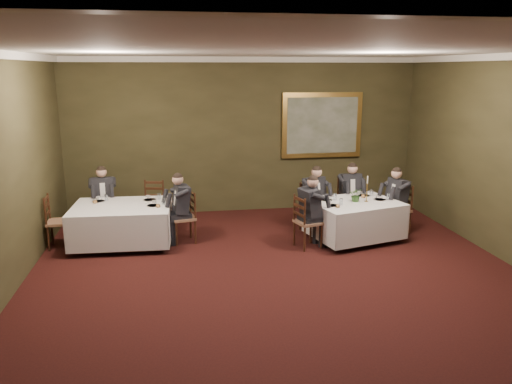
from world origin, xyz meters
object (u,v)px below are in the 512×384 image
object	(u,v)px
chair_main_backright	(349,212)
diner_main_backright	(349,202)
centerpiece	(356,194)
chair_sec_endleft	(60,232)
table_main	(354,217)
chair_main_endright	(397,219)
chair_sec_backleft	(105,217)
candlestick	(367,192)
chair_main_endleft	(307,232)
diner_sec_backleft	(104,206)
chair_main_backleft	(312,217)
chair_sec_backright	(153,215)
diner_sec_endright	(183,216)
diner_main_endright	(397,208)
diner_main_endleft	(308,221)
chair_sec_endright	(184,228)
painting	(322,125)
table_second	(122,222)
diner_main_backleft	(313,206)

from	to	relation	value
chair_main_backright	diner_main_backright	size ratio (longest dim) A/B	0.74
centerpiece	chair_sec_endleft	bearing A→B (deg)	175.22
table_main	chair_main_endright	world-z (taller)	chair_main_endright
chair_sec_backleft	candlestick	size ratio (longest dim) A/B	1.93
chair_main_endleft	centerpiece	bearing A→B (deg)	89.04
chair_main_backright	diner_sec_backleft	bearing A→B (deg)	-8.24
chair_main_backleft	centerpiece	world-z (taller)	centerpiece
diner_main_backright	chair_sec_backright	size ratio (longest dim) A/B	1.35
chair_main_endleft	diner_sec_endright	distance (m)	2.37
chair_main_endright	diner_main_endright	distance (m)	0.23
diner_main_endleft	table_main	bearing A→B (deg)	88.42
chair_sec_endright	painting	world-z (taller)	painting
chair_main_endleft	diner_sec_endright	world-z (taller)	diner_sec_endright
chair_sec_endleft	diner_main_endright	bearing A→B (deg)	85.08
chair_sec_endleft	table_main	bearing A→B (deg)	82.08
diner_main_endleft	diner_sec_endright	distance (m)	2.37
table_second	chair_main_backleft	size ratio (longest dim) A/B	1.87
chair_main_endleft	diner_sec_backleft	distance (m)	4.19
chair_sec_backright	chair_sec_endleft	xyz separation A→B (m)	(-1.68, -0.87, 0.00)
chair_main_backleft	chair_main_endleft	bearing A→B (deg)	44.40
diner_main_backleft	diner_main_endright	world-z (taller)	same
diner_main_backleft	chair_sec_endright	world-z (taller)	diner_main_backleft
diner_main_endleft	chair_sec_endright	world-z (taller)	diner_main_endleft
table_second	chair_main_endright	distance (m)	5.42
chair_main_backleft	diner_main_backright	xyz separation A→B (m)	(0.86, 0.21, 0.23)
diner_sec_backleft	diner_main_backleft	bearing A→B (deg)	164.14
chair_main_endright	diner_main_endright	bearing A→B (deg)	90.00
diner_main_backright	chair_main_endleft	distance (m)	1.71
chair_main_backright	diner_main_backright	world-z (taller)	diner_main_backright
table_second	diner_sec_endright	bearing A→B (deg)	-2.43
diner_main_endright	candlestick	distance (m)	0.93
table_main	diner_sec_backleft	xyz separation A→B (m)	(-4.86, 1.38, 0.06)
chair_main_backright	candlestick	xyz separation A→B (m)	(0.00, -0.94, 0.67)
chair_sec_endleft	candlestick	world-z (taller)	candlestick
diner_main_backright	chair_sec_backright	bearing A→B (deg)	-9.19
diner_main_endright	candlestick	size ratio (longest dim) A/B	2.60
chair_sec_endright	painting	bearing A→B (deg)	-70.08
diner_main_endright	candlestick	world-z (taller)	diner_main_endright
diner_main_endright	chair_main_endright	bearing A→B (deg)	-90.00
chair_sec_endright	chair_main_backright	bearing A→B (deg)	-92.61
chair_main_backleft	diner_sec_backleft	distance (m)	4.28
table_main	chair_main_backright	world-z (taller)	chair_main_backright
table_second	chair_main_endright	xyz separation A→B (m)	(5.42, -0.17, -0.17)
chair_main_endright	diner_main_endleft	bearing A→B (deg)	89.54
table_main	diner_sec_backleft	bearing A→B (deg)	164.16
table_main	candlestick	world-z (taller)	candlestick
chair_sec_endleft	diner_main_backleft	bearing A→B (deg)	89.50
table_second	chair_sec_endleft	world-z (taller)	chair_sec_endleft
chair_sec_endleft	chair_sec_backleft	bearing A→B (deg)	139.36
chair_main_endright	chair_main_backleft	bearing A→B (deg)	59.89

